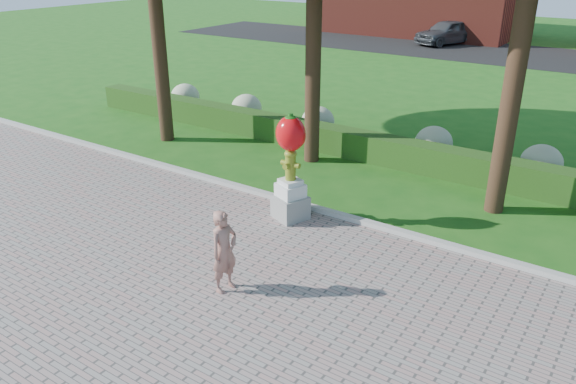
{
  "coord_description": "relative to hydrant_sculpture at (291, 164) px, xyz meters",
  "views": [
    {
      "loc": [
        6.25,
        -7.47,
        5.84
      ],
      "look_at": [
        0.53,
        1.0,
        1.38
      ],
      "focal_mm": 35.0,
      "sensor_mm": 36.0,
      "label": 1
    }
  ],
  "objects": [
    {
      "name": "ground",
      "position": [
        0.3,
        -2.34,
        -1.37
      ],
      "size": [
        100.0,
        100.0,
        0.0
      ],
      "primitive_type": "plane",
      "color": "#1B5715",
      "rests_on": "ground"
    },
    {
      "name": "curb",
      "position": [
        0.3,
        0.66,
        -1.3
      ],
      "size": [
        40.0,
        0.18,
        0.15
      ],
      "primitive_type": "cube",
      "color": "#ADADA5",
      "rests_on": "ground"
    },
    {
      "name": "parked_car",
      "position": [
        -5.92,
        27.15,
        -0.57
      ],
      "size": [
        3.51,
        4.95,
        1.56
      ],
      "primitive_type": "imported",
      "rotation": [
        0.0,
        0.0,
        -0.41
      ],
      "color": "#43474B",
      "rests_on": "street"
    },
    {
      "name": "woman",
      "position": [
        0.67,
        -3.15,
        -0.54
      ],
      "size": [
        0.44,
        0.62,
        1.58
      ],
      "primitive_type": "imported",
      "rotation": [
        0.0,
        0.0,
        1.46
      ],
      "color": "#A46C5E",
      "rests_on": "walkway"
    },
    {
      "name": "hydrant_sculpture",
      "position": [
        0.0,
        0.0,
        0.0
      ],
      "size": [
        0.88,
        0.88,
        2.51
      ],
      "rotation": [
        0.0,
        0.0,
        -0.37
      ],
      "color": "gray",
      "rests_on": "walkway"
    },
    {
      "name": "hydrangea_row",
      "position": [
        0.88,
        5.66,
        -0.82
      ],
      "size": [
        20.1,
        1.1,
        0.99
      ],
      "color": "#9FA981",
      "rests_on": "ground"
    },
    {
      "name": "walkway",
      "position": [
        0.3,
        -6.34,
        -1.35
      ],
      "size": [
        40.0,
        14.0,
        0.04
      ],
      "primitive_type": "cube",
      "color": "gray",
      "rests_on": "ground"
    },
    {
      "name": "street",
      "position": [
        0.3,
        25.66,
        -1.36
      ],
      "size": [
        50.0,
        8.0,
        0.02
      ],
      "primitive_type": "cube",
      "color": "black",
      "rests_on": "ground"
    },
    {
      "name": "lawn_hedge",
      "position": [
        0.3,
        4.66,
        -0.97
      ],
      "size": [
        24.0,
        0.7,
        0.8
      ],
      "primitive_type": "cube",
      "color": "#1A4213",
      "rests_on": "ground"
    }
  ]
}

